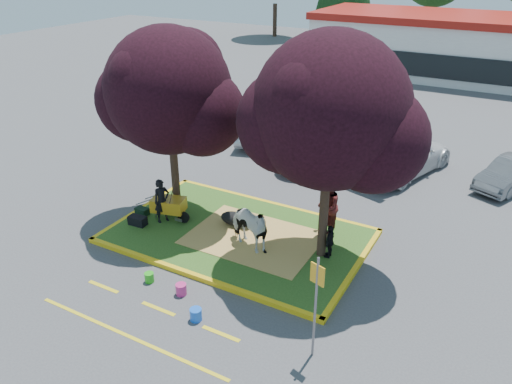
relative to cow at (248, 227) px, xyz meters
The scene contains 31 objects.
ground 1.34m from the cow, 140.43° to the left, with size 90.00×90.00×0.00m, color #424244.
median_island 1.29m from the cow, 140.43° to the left, with size 8.00×5.00×0.15m, color #2A5019.
curb_near 2.27m from the cow, 110.61° to the right, with size 8.30×0.16×0.15m, color yellow.
curb_far 3.39m from the cow, 103.06° to the left, with size 8.30×0.16×0.15m, color yellow.
curb_left 4.93m from the cow, behind, with size 0.16×5.30×0.15m, color yellow.
curb_right 3.50m from the cow, 10.38° to the left, with size 0.16×5.30×0.15m, color yellow.
straw_bedding 1.00m from the cow, 102.92° to the left, with size 4.20×3.00×0.01m, color tan.
tree_purple_left 5.01m from the cow, 164.25° to the left, with size 5.06×4.20×6.51m.
tree_purple_right 4.31m from the cow, 19.97° to the left, with size 5.30×4.40×6.82m.
fire_lane_stripe_a 4.61m from the cow, 127.37° to the right, with size 1.10×0.12×0.01m, color yellow.
fire_lane_stripe_b 3.78m from the cow, 101.66° to the right, with size 1.10×0.12×0.01m, color yellow.
fire_lane_stripe_c 3.92m from the cow, 70.66° to the right, with size 1.10×0.12×0.01m, color yellow.
fire_lane_long 4.93m from the cow, 98.79° to the right, with size 6.00×0.10×0.01m, color yellow.
retail_building 28.65m from the cow, 87.48° to the left, with size 20.40×8.40×4.40m.
cow is the anchor object (origin of this frame).
calf 1.69m from the cow, 136.89° to the left, with size 1.03×0.59×0.45m, color black.
handler 3.47m from the cow, behind, with size 0.57×0.38×1.57m, color black.
visitor_a 2.83m from the cow, 50.80° to the left, with size 0.92×0.72×1.90m, color #4C1615.
visitor_b 2.56m from the cow, 18.55° to the left, with size 0.64×0.27×1.09m, color black.
wheelbarrow 3.41m from the cow, behind, with size 2.05×0.96×0.77m.
gear_bag_dark 4.17m from the cow, behind, with size 0.61×0.34×0.31m, color black.
gear_bag_green 4.49m from the cow, behind, with size 0.47×0.29×0.25m, color black.
sign_post 4.81m from the cow, 41.33° to the right, with size 0.38×0.15×2.77m.
bucket_green 3.35m from the cow, 122.40° to the right, with size 0.27×0.27×0.29m, color green.
bucket_pink 2.93m from the cow, 101.76° to the right, with size 0.31×0.31×0.33m, color #CC2D79.
bucket_blue 3.56m from the cow, 83.34° to the right, with size 0.32×0.32×0.34m, color blue.
car_black 11.87m from the cow, 133.61° to the left, with size 1.63×4.04×1.38m, color black.
car_silver 10.57m from the cow, 115.96° to the left, with size 1.66×4.77×1.57m, color #AAACB3.
car_red 8.36m from the cow, 99.70° to the left, with size 2.53×5.48×1.52m, color maroon.
car_white 9.12m from the cow, 72.99° to the left, with size 2.22×5.46×1.58m, color silver.
car_grey 11.52m from the cow, 53.53° to the left, with size 1.28×3.66×1.21m, color #595C60.
Camera 1 is at (7.47, -12.27, 8.78)m, focal length 35.00 mm.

